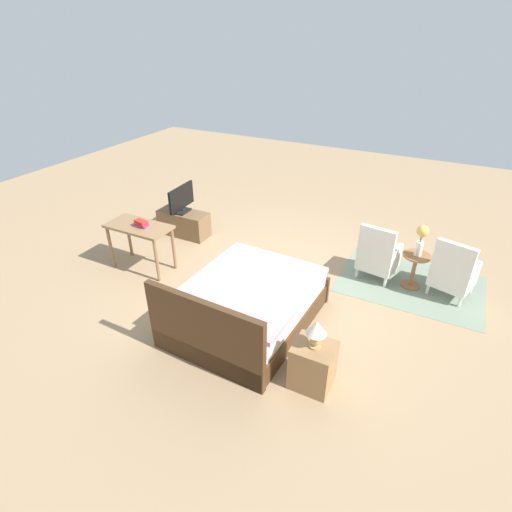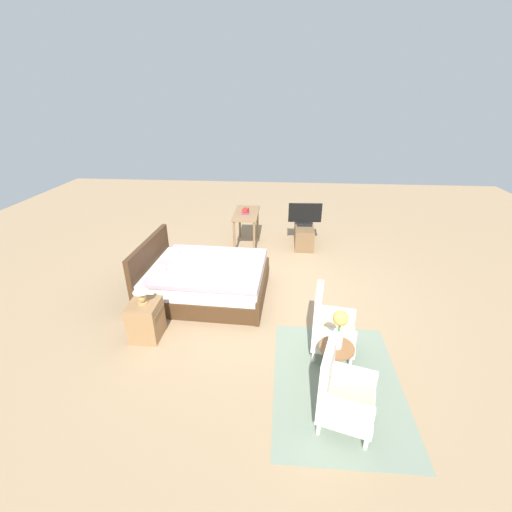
{
  "view_description": "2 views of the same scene",
  "coord_description": "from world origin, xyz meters",
  "px_view_note": "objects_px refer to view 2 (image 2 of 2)",
  "views": [
    {
      "loc": [
        -2.19,
        4.69,
        3.49
      ],
      "look_at": [
        0.09,
        0.27,
        0.58
      ],
      "focal_mm": 28.0,
      "sensor_mm": 36.0,
      "label": 1
    },
    {
      "loc": [
        -5.06,
        -0.22,
        3.14
      ],
      "look_at": [
        0.05,
        0.19,
        0.67
      ],
      "focal_mm": 24.0,
      "sensor_mm": 36.0,
      "label": 2
    }
  ],
  "objects_px": {
    "flower_vase": "(340,326)",
    "vanity_desk": "(246,217)",
    "armchair_by_window_left": "(342,394)",
    "nightstand": "(146,320)",
    "tv_stand": "(304,235)",
    "book_stack": "(245,211)",
    "bed": "(204,279)",
    "tv_flatscreen": "(305,214)",
    "armchair_by_window_right": "(330,328)",
    "side_table": "(335,361)",
    "table_lamp": "(141,290)"
  },
  "relations": [
    {
      "from": "tv_stand",
      "to": "armchair_by_window_left",
      "type": "bearing_deg",
      "value": -177.93
    },
    {
      "from": "armchair_by_window_right",
      "to": "side_table",
      "type": "height_order",
      "value": "armchair_by_window_right"
    },
    {
      "from": "tv_stand",
      "to": "book_stack",
      "type": "relative_size",
      "value": 4.44
    },
    {
      "from": "armchair_by_window_left",
      "to": "armchair_by_window_right",
      "type": "bearing_deg",
      "value": 0.08
    },
    {
      "from": "flower_vase",
      "to": "tv_flatscreen",
      "type": "distance_m",
      "value": 4.11
    },
    {
      "from": "armchair_by_window_left",
      "to": "tv_flatscreen",
      "type": "distance_m",
      "value": 4.64
    },
    {
      "from": "armchair_by_window_left",
      "to": "flower_vase",
      "type": "xyz_separation_m",
      "value": [
        0.52,
        -0.0,
        0.46
      ]
    },
    {
      "from": "side_table",
      "to": "table_lamp",
      "type": "distance_m",
      "value": 2.63
    },
    {
      "from": "bed",
      "to": "armchair_by_window_left",
      "type": "height_order",
      "value": "bed"
    },
    {
      "from": "vanity_desk",
      "to": "armchair_by_window_left",
      "type": "bearing_deg",
      "value": -162.22
    },
    {
      "from": "armchair_by_window_right",
      "to": "book_stack",
      "type": "distance_m",
      "value": 3.68
    },
    {
      "from": "armchair_by_window_right",
      "to": "book_stack",
      "type": "relative_size",
      "value": 4.26
    },
    {
      "from": "nightstand",
      "to": "tv_flatscreen",
      "type": "bearing_deg",
      "value": -34.26
    },
    {
      "from": "bed",
      "to": "flower_vase",
      "type": "relative_size",
      "value": 4.25
    },
    {
      "from": "nightstand",
      "to": "vanity_desk",
      "type": "bearing_deg",
      "value": -17.8
    },
    {
      "from": "armchair_by_window_left",
      "to": "nightstand",
      "type": "xyz_separation_m",
      "value": [
        1.2,
        2.5,
        -0.11
      ]
    },
    {
      "from": "nightstand",
      "to": "book_stack",
      "type": "distance_m",
      "value": 3.44
    },
    {
      "from": "table_lamp",
      "to": "nightstand",
      "type": "bearing_deg",
      "value": -90.0
    },
    {
      "from": "armchair_by_window_left",
      "to": "table_lamp",
      "type": "distance_m",
      "value": 2.8
    },
    {
      "from": "tv_stand",
      "to": "vanity_desk",
      "type": "bearing_deg",
      "value": 95.6
    },
    {
      "from": "armchair_by_window_left",
      "to": "tv_stand",
      "type": "relative_size",
      "value": 0.96
    },
    {
      "from": "armchair_by_window_right",
      "to": "side_table",
      "type": "xyz_separation_m",
      "value": [
        -0.55,
        -0.0,
        -0.04
      ]
    },
    {
      "from": "nightstand",
      "to": "tv_stand",
      "type": "relative_size",
      "value": 0.57
    },
    {
      "from": "side_table",
      "to": "book_stack",
      "type": "height_order",
      "value": "book_stack"
    },
    {
      "from": "armchair_by_window_left",
      "to": "flower_vase",
      "type": "distance_m",
      "value": 0.69
    },
    {
      "from": "armchair_by_window_right",
      "to": "armchair_by_window_left",
      "type": "bearing_deg",
      "value": -179.92
    },
    {
      "from": "flower_vase",
      "to": "book_stack",
      "type": "distance_m",
      "value": 4.17
    },
    {
      "from": "armchair_by_window_right",
      "to": "nightstand",
      "type": "distance_m",
      "value": 2.51
    },
    {
      "from": "armchair_by_window_right",
      "to": "flower_vase",
      "type": "relative_size",
      "value": 1.93
    },
    {
      "from": "flower_vase",
      "to": "tv_stand",
      "type": "height_order",
      "value": "flower_vase"
    },
    {
      "from": "tv_flatscreen",
      "to": "book_stack",
      "type": "xyz_separation_m",
      "value": [
        -0.2,
        1.29,
        0.1
      ]
    },
    {
      "from": "flower_vase",
      "to": "book_stack",
      "type": "relative_size",
      "value": 2.21
    },
    {
      "from": "flower_vase",
      "to": "bed",
      "type": "bearing_deg",
      "value": 46.91
    },
    {
      "from": "nightstand",
      "to": "book_stack",
      "type": "xyz_separation_m",
      "value": [
        3.23,
        -1.05,
        0.54
      ]
    },
    {
      "from": "flower_vase",
      "to": "nightstand",
      "type": "bearing_deg",
      "value": 74.91
    },
    {
      "from": "tv_stand",
      "to": "book_stack",
      "type": "height_order",
      "value": "book_stack"
    },
    {
      "from": "table_lamp",
      "to": "book_stack",
      "type": "height_order",
      "value": "table_lamp"
    },
    {
      "from": "vanity_desk",
      "to": "tv_flatscreen",
      "type": "bearing_deg",
      "value": -84.3
    },
    {
      "from": "armchair_by_window_left",
      "to": "armchair_by_window_right",
      "type": "relative_size",
      "value": 1.0
    },
    {
      "from": "armchair_by_window_left",
      "to": "table_lamp",
      "type": "height_order",
      "value": "armchair_by_window_left"
    },
    {
      "from": "side_table",
      "to": "book_stack",
      "type": "relative_size",
      "value": 2.54
    },
    {
      "from": "flower_vase",
      "to": "tv_flatscreen",
      "type": "relative_size",
      "value": 0.66
    },
    {
      "from": "bed",
      "to": "tv_stand",
      "type": "bearing_deg",
      "value": -37.77
    },
    {
      "from": "bed",
      "to": "side_table",
      "type": "distance_m",
      "value": 2.66
    },
    {
      "from": "armchair_by_window_left",
      "to": "vanity_desk",
      "type": "relative_size",
      "value": 0.88
    },
    {
      "from": "flower_vase",
      "to": "vanity_desk",
      "type": "height_order",
      "value": "flower_vase"
    },
    {
      "from": "armchair_by_window_right",
      "to": "flower_vase",
      "type": "height_order",
      "value": "flower_vase"
    },
    {
      "from": "flower_vase",
      "to": "vanity_desk",
      "type": "distance_m",
      "value": 4.24
    },
    {
      "from": "side_table",
      "to": "vanity_desk",
      "type": "height_order",
      "value": "vanity_desk"
    },
    {
      "from": "bed",
      "to": "vanity_desk",
      "type": "bearing_deg",
      "value": -12.94
    }
  ]
}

